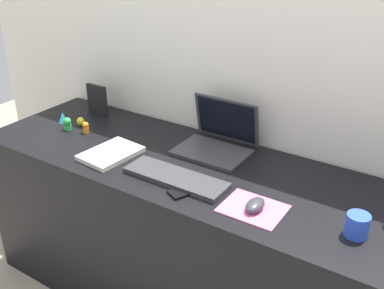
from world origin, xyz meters
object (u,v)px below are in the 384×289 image
Objects in this scene: cell_phone at (186,191)px; picture_frame at (97,99)px; coffee_mug at (357,225)px; toy_figurine_cyan at (63,117)px; toy_figurine_green at (67,123)px; keyboard at (176,178)px; notebook_pad at (111,153)px; toy_figurine_yellow at (81,121)px; toy_figurine_orange at (86,127)px; laptop at (218,137)px; mouse at (255,205)px.

picture_frame reaches higher than cell_phone.
coffee_mug is 1.50× the size of toy_figurine_cyan.
coffee_mug is 1.25× the size of toy_figurine_green.
keyboard is 0.34m from notebook_pad.
coffee_mug is (1.00, 0.01, 0.03)m from notebook_pad.
cell_phone is 0.78m from toy_figurine_green.
toy_figurine_yellow reaches higher than notebook_pad.
toy_figurine_orange is 0.10m from toy_figurine_yellow.
laptop is 2.34× the size of cell_phone.
picture_frame is at bearing 161.52° from mouse.
toy_figurine_yellow is at bearing -171.58° from cell_phone.
picture_frame is (-1.05, 0.35, 0.05)m from mouse.
toy_figurine_orange is at bearing 168.11° from keyboard.
cell_phone is at bearing -173.82° from mouse.
toy_figurine_cyan is (-0.85, 0.20, 0.02)m from cell_phone.
toy_figurine_orange is 0.90× the size of toy_figurine_green.
toy_figurine_cyan is at bearing 170.41° from toy_figurine_orange.
picture_frame is at bearing 167.52° from coffee_mug.
notebook_pad is at bearing -179.32° from coffee_mug.
keyboard is 3.20× the size of cell_phone.
picture_frame is 1.99× the size of coffee_mug.
mouse is at bearing -171.66° from coffee_mug.
keyboard and notebook_pad have the same top height.
laptop is 0.71m from picture_frame.
notebook_pad is at bearing 177.26° from keyboard.
mouse is at bearing -3.21° from keyboard.
toy_figurine_orange is 1.36× the size of toy_figurine_yellow.
mouse is 1.03m from toy_figurine_green.
toy_figurine_orange is (-0.25, 0.11, 0.02)m from notebook_pad.
toy_figurine_orange is at bearing 171.23° from mouse.
keyboard is 0.79m from toy_figurine_cyan.
mouse is at bearing -8.77° from toy_figurine_orange.
toy_figurine_cyan is at bearing 168.65° from keyboard.
coffee_mug is at bearing -6.27° from toy_figurine_yellow.
picture_frame reaches higher than notebook_pad.
picture_frame is 0.24m from toy_figurine_orange.
notebook_pad is 4.79× the size of toy_figurine_cyan.
toy_figurine_green is at bearing 173.14° from mouse.
picture_frame is at bearing 178.56° from laptop.
keyboard is 2.73× the size of picture_frame.
toy_figurine_orange is 0.19m from toy_figurine_cyan.
toy_figurine_green is at bearing 171.26° from notebook_pad.
cell_phone is 0.42m from notebook_pad.
coffee_mug is (0.66, 0.03, 0.03)m from keyboard.
picture_frame is 2.76× the size of toy_figurine_orange.
coffee_mug is 1.35m from toy_figurine_yellow.
cell_phone is 0.53× the size of notebook_pad.
keyboard is at bearing 174.22° from cell_phone.
cell_phone is 2.35× the size of toy_figurine_orange.
coffee_mug reaches higher than notebook_pad.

